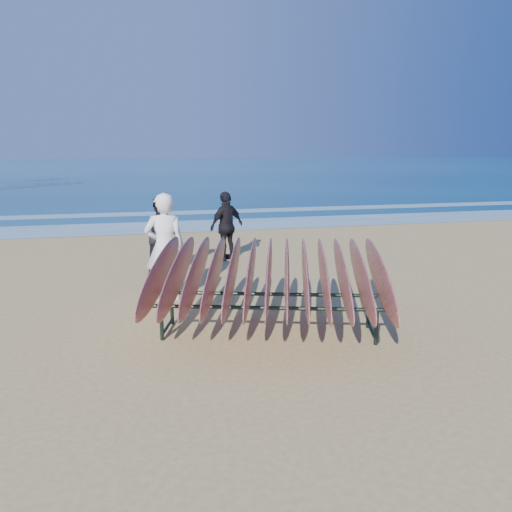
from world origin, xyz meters
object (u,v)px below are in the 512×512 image
(person_dark_a, at_px, (164,236))
(person_dark_b, at_px, (227,226))
(surfboard_rack, at_px, (269,275))
(person_white, at_px, (165,247))

(person_dark_a, distance_m, person_dark_b, 1.89)
(person_dark_a, xyz_separation_m, person_dark_b, (1.51, 1.14, -0.02))
(surfboard_rack, xyz_separation_m, person_dark_b, (0.24, 4.86, -0.06))
(surfboard_rack, bearing_deg, person_dark_a, 125.23)
(person_dark_b, bearing_deg, surfboard_rack, 55.84)
(surfboard_rack, bearing_deg, person_white, 140.21)
(person_dark_b, bearing_deg, person_white, 29.76)
(person_dark_a, relative_size, person_dark_b, 1.02)
(person_white, distance_m, person_dark_a, 1.73)
(person_white, xyz_separation_m, person_dark_b, (1.58, 2.86, -0.13))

